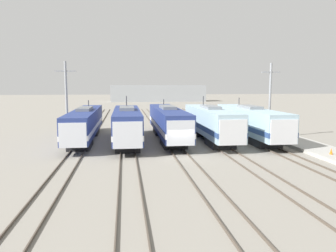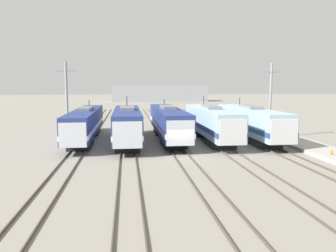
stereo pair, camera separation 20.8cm
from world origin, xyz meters
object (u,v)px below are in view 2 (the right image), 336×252
locomotive_center_right (212,123)px  traffic_cone (331,151)px  locomotive_far_left (85,124)px  locomotive_far_right (252,122)px  locomotive_center_left (127,125)px  catenary_tower_left (67,100)px  catenary_tower_right (270,99)px  locomotive_center (169,123)px

locomotive_center_right → traffic_cone: bearing=-50.7°
locomotive_far_left → locomotive_center_right: (15.13, -2.02, 0.09)m
locomotive_far_right → traffic_cone: 11.36m
locomotive_center_left → catenary_tower_left: catenary_tower_left is taller
locomotive_far_left → locomotive_far_right: 20.25m
locomotive_center_right → traffic_cone: locomotive_center_right is taller
locomotive_far_right → catenary_tower_left: catenary_tower_left is taller
locomotive_far_right → catenary_tower_left: bearing=177.1°
locomotive_far_left → catenary_tower_right: (22.99, -0.72, 2.90)m
locomotive_center_left → locomotive_center_right: (10.08, 0.49, 0.01)m
catenary_tower_left → locomotive_center_right: bearing=-4.3°
catenary_tower_left → catenary_tower_right: bearing=0.0°
locomotive_far_right → traffic_cone: (3.55, -10.68, -1.52)m
locomotive_center → traffic_cone: size_ratio=32.70×
locomotive_far_left → locomotive_center: (10.08, -0.53, 0.06)m
locomotive_center_right → locomotive_center_left: bearing=-177.2°
locomotive_far_left → locomotive_center_left: bearing=-26.4°
locomotive_center_left → locomotive_center_right: size_ratio=0.97×
locomotive_center_left → locomotive_center: 5.41m
locomotive_center_left → locomotive_center_right: locomotive_center_left is taller
catenary_tower_right → traffic_cone: bearing=-86.5°
locomotive_center_left → locomotive_center_right: 10.10m
locomotive_center_left → locomotive_far_right: locomotive_center_left is taller
locomotive_center → catenary_tower_right: (12.91, -0.19, 2.84)m
locomotive_center_left → catenary_tower_right: bearing=5.7°
locomotive_far_left → catenary_tower_left: 3.54m
locomotive_center_left → locomotive_center: locomotive_center_left is taller
locomotive_far_left → catenary_tower_left: bearing=-159.1°
catenary_tower_right → locomotive_center: bearing=179.1°
locomotive_far_right → catenary_tower_left: (-22.06, 1.11, 2.83)m
locomotive_far_left → traffic_cone: bearing=-27.8°
locomotive_far_right → catenary_tower_right: 4.15m
locomotive_center_left → traffic_cone: bearing=-28.2°
locomotive_center → locomotive_center_right: bearing=-16.4°
locomotive_far_left → locomotive_far_right: locomotive_far_right is taller
catenary_tower_left → locomotive_far_right: bearing=-2.9°
locomotive_center → catenary_tower_left: size_ratio=2.05×
catenary_tower_left → traffic_cone: size_ratio=15.96×
locomotive_center → catenary_tower_left: bearing=-179.1°
locomotive_center_right → locomotive_far_right: locomotive_center_right is taller
locomotive_far_left → locomotive_center_left: (5.04, -2.51, 0.09)m
locomotive_center_right → catenary_tower_left: (-17.02, 1.29, 2.81)m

